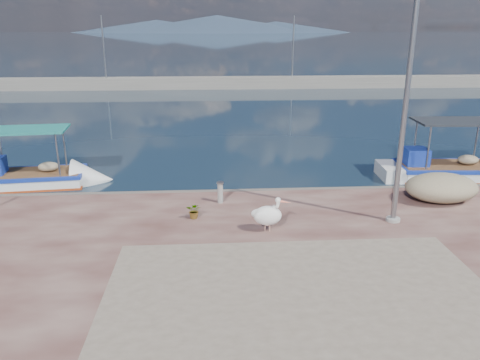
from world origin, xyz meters
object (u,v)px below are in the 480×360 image
lamp_post (404,117)px  bollard_near (220,191)px  boat_left (31,180)px  pelican (268,215)px  boat_right (448,173)px

lamp_post → bollard_near: size_ratio=9.24×
boat_left → bollard_near: 8.78m
pelican → lamp_post: bearing=24.8°
pelican → lamp_post: size_ratio=0.17×
lamp_post → pelican: bearing=-172.3°
boat_left → bollard_near: bearing=-31.9°
lamp_post → bollard_near: 6.44m
pelican → lamp_post: 4.94m
boat_right → bollard_near: boat_right is taller
boat_right → bollard_near: 10.79m
boat_left → boat_right: 17.96m
boat_right → lamp_post: (-4.69, -5.70, 3.56)m
boat_left → pelican: 11.24m
boat_right → pelican: bearing=-140.8°
boat_right → pelican: 10.76m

